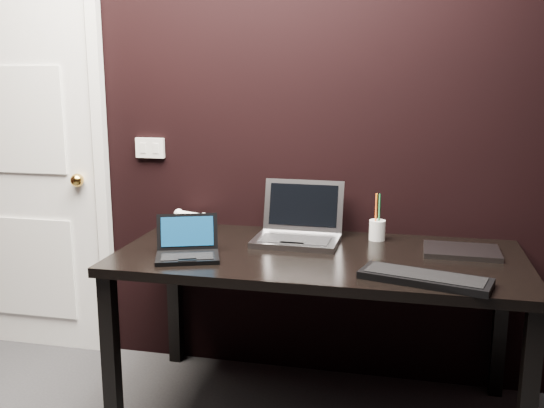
% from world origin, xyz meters
% --- Properties ---
extents(wall_back, '(4.00, 0.00, 4.00)m').
position_xyz_m(wall_back, '(0.00, 1.80, 1.30)').
color(wall_back, black).
rests_on(wall_back, ground).
extents(door, '(0.99, 0.10, 2.14)m').
position_xyz_m(door, '(-1.35, 1.78, 1.04)').
color(door, white).
rests_on(door, ground).
extents(wall_switch, '(0.15, 0.02, 0.10)m').
position_xyz_m(wall_switch, '(-0.62, 1.79, 1.12)').
color(wall_switch, silver).
rests_on(wall_switch, wall_back).
extents(desk, '(1.70, 0.80, 0.74)m').
position_xyz_m(desk, '(0.30, 1.40, 0.66)').
color(desk, black).
rests_on(desk, ground).
extents(netbook, '(0.32, 0.30, 0.16)m').
position_xyz_m(netbook, '(-0.22, 1.22, 0.77)').
color(netbook, black).
rests_on(netbook, desk).
extents(silver_laptop, '(0.38, 0.34, 0.26)m').
position_xyz_m(silver_laptop, '(0.18, 1.57, 0.79)').
color(silver_laptop, '#999A9F').
rests_on(silver_laptop, desk).
extents(ext_keyboard, '(0.49, 0.27, 0.03)m').
position_xyz_m(ext_keyboard, '(0.73, 1.12, 0.75)').
color(ext_keyboard, black).
rests_on(ext_keyboard, desk).
extents(closed_laptop, '(0.31, 0.23, 0.02)m').
position_xyz_m(closed_laptop, '(0.89, 1.53, 0.75)').
color(closed_laptop, gray).
rests_on(closed_laptop, desk).
extents(desk_phone, '(0.22, 0.21, 0.10)m').
position_xyz_m(desk_phone, '(-0.36, 1.67, 0.78)').
color(desk_phone, silver).
rests_on(desk_phone, desk).
extents(mobile_phone, '(0.06, 0.05, 0.09)m').
position_xyz_m(mobile_phone, '(-0.35, 1.42, 0.77)').
color(mobile_phone, black).
rests_on(mobile_phone, desk).
extents(pen_cup, '(0.10, 0.10, 0.22)m').
position_xyz_m(pen_cup, '(0.53, 1.67, 0.79)').
color(pen_cup, silver).
rests_on(pen_cup, desk).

